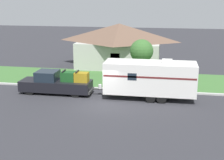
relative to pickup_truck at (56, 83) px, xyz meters
name	(u,v)px	position (x,y,z in m)	size (l,w,h in m)	color
ground_plane	(100,103)	(4.24, -1.96, -0.89)	(120.00, 120.00, 0.00)	#2D2D33
curb_strip	(109,89)	(4.24, 1.79, -0.82)	(80.00, 0.30, 0.14)	#ADADA8
lawn_strip	(116,79)	(4.24, 5.44, -0.88)	(80.00, 7.00, 0.03)	#3D6B33
house_across_street	(119,44)	(3.69, 11.43, 1.71)	(10.12, 6.56, 5.02)	#B2B2A8
pickup_truck	(56,83)	(0.00, 0.00, 0.00)	(6.20, 1.93, 2.04)	black
travel_trailer	(150,78)	(7.93, 0.00, 0.84)	(8.33, 2.46, 3.28)	black
mailbox	(134,78)	(6.39, 2.58, 0.07)	(0.48, 0.20, 1.25)	brown
tree_in_yard	(142,51)	(6.76, 5.84, 1.97)	(2.30, 2.30, 4.03)	brown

